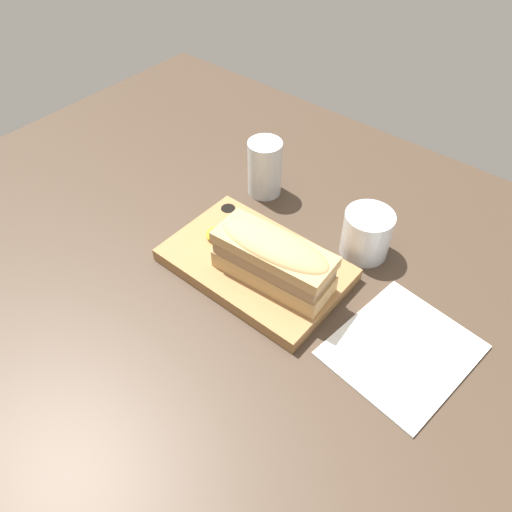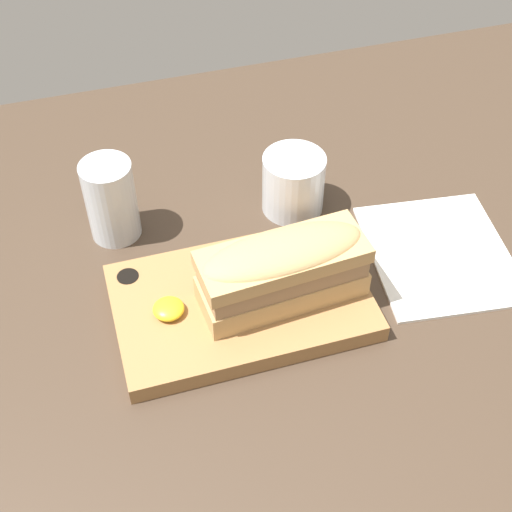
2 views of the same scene
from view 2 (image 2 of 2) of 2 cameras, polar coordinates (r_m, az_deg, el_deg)
dining_table at (r=87.79cm, az=4.56°, el=-2.63°), size 157.21×99.24×2.00cm
serving_board at (r=83.33cm, az=-1.27°, el=-3.69°), size 29.28×18.60×2.41cm
sandwich at (r=79.12cm, az=2.15°, el=-0.95°), size 19.36×8.53×8.52cm
mustard_dollop at (r=80.82cm, az=-7.01°, el=-4.21°), size 3.58×3.58×1.43cm
water_glass at (r=91.50cm, az=-11.46°, el=4.05°), size 6.44×6.44×10.99cm
wine_glass at (r=94.17cm, az=2.99°, el=5.62°), size 8.21×8.21×8.21cm
napkin at (r=92.79cm, az=14.48°, el=0.16°), size 19.42×21.67×0.40cm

